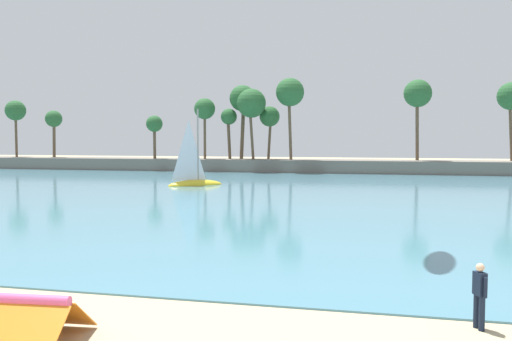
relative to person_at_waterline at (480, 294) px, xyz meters
The scene contains 4 objects.
sea 51.41m from the person_at_waterline, 100.16° to the left, with size 220.00×100.12×0.06m, color teal.
palm_headland 61.31m from the person_at_waterline, 98.14° to the left, with size 115.70×6.65×13.15m.
person_at_waterline is the anchor object (origin of this frame).
sailboat_near_shore 41.88m from the person_at_waterline, 119.27° to the left, with size 5.47×4.90×8.23m.
Camera 1 is at (6.56, -5.20, 4.74)m, focal length 37.23 mm.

